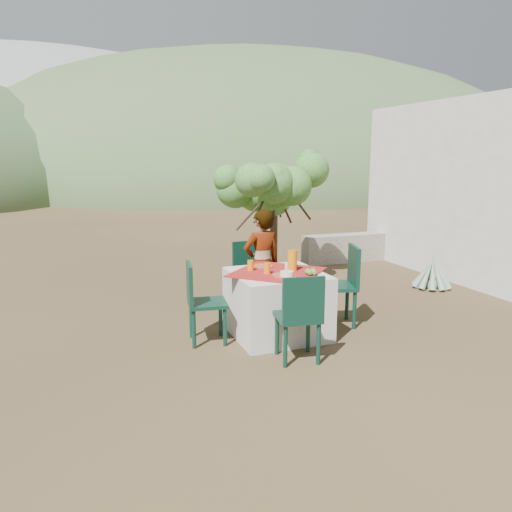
{
  "coord_description": "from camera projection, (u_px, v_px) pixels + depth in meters",
  "views": [
    {
      "loc": [
        -1.86,
        -5.15,
        2.06
      ],
      "look_at": [
        0.19,
        0.42,
        0.88
      ],
      "focal_mm": 35.0,
      "sensor_mm": 36.0,
      "label": 1
    }
  ],
  "objects": [
    {
      "name": "chair_far",
      "position": [
        251.0,
        273.0,
        6.74
      ],
      "size": [
        0.47,
        0.47,
        0.94
      ],
      "rotation": [
        0.0,
        0.0,
        0.08
      ],
      "color": "black",
      "rests_on": "ground"
    },
    {
      "name": "napkin_holder",
      "position": [
        288.0,
        266.0,
        5.84
      ],
      "size": [
        0.07,
        0.05,
        0.08
      ],
      "primitive_type": "cube",
      "rotation": [
        0.0,
        0.0,
        0.29
      ],
      "color": "white",
      "rests_on": "table"
    },
    {
      "name": "plate_far",
      "position": [
        263.0,
        266.0,
        5.99
      ],
      "size": [
        0.24,
        0.24,
        0.01
      ],
      "primitive_type": "cylinder",
      "color": "brown",
      "rests_on": "table"
    },
    {
      "name": "bowl_plate",
      "position": [
        287.0,
        277.0,
        5.47
      ],
      "size": [
        0.21,
        0.21,
        0.01
      ],
      "primitive_type": "cylinder",
      "color": "brown",
      "rests_on": "table"
    },
    {
      "name": "jar_right",
      "position": [
        294.0,
        263.0,
        5.99
      ],
      "size": [
        0.06,
        0.06,
        0.09
      ],
      "primitive_type": "cylinder",
      "color": "#C14E22",
      "rests_on": "table"
    },
    {
      "name": "chair_left",
      "position": [
        200.0,
        299.0,
        5.55
      ],
      "size": [
        0.48,
        0.48,
        0.91
      ],
      "rotation": [
        0.0,
        0.0,
        1.43
      ],
      "color": "black",
      "rests_on": "ground"
    },
    {
      "name": "agave",
      "position": [
        432.0,
        274.0,
        7.94
      ],
      "size": [
        0.62,
        0.63,
        0.66
      ],
      "rotation": [
        0.0,
        0.0,
        0.29
      ],
      "color": "gray",
      "rests_on": "ground"
    },
    {
      "name": "glass_far",
      "position": [
        251.0,
        265.0,
        5.79
      ],
      "size": [
        0.07,
        0.07,
        0.12
      ],
      "primitive_type": "cylinder",
      "color": "orange",
      "rests_on": "table"
    },
    {
      "name": "juice_pitcher",
      "position": [
        292.0,
        260.0,
        5.78
      ],
      "size": [
        0.11,
        0.11,
        0.24
      ],
      "primitive_type": "cylinder",
      "color": "orange",
      "rests_on": "table"
    },
    {
      "name": "person",
      "position": [
        262.0,
        264.0,
        6.38
      ],
      "size": [
        0.56,
        0.4,
        1.42
      ],
      "primitive_type": "imported",
      "rotation": [
        0.0,
        0.0,
        3.27
      ],
      "color": "#8C6651",
      "rests_on": "ground"
    },
    {
      "name": "ground",
      "position": [
        253.0,
        338.0,
        5.77
      ],
      "size": [
        160.0,
        160.0,
        0.0
      ],
      "primitive_type": "plane",
      "color": "#3A281A",
      "rests_on": "ground"
    },
    {
      "name": "shrub_tree",
      "position": [
        276.0,
        193.0,
        8.01
      ],
      "size": [
        1.61,
        1.58,
        1.89
      ],
      "color": "#403020",
      "rests_on": "ground"
    },
    {
      "name": "hill_far_center",
      "position": [
        49.0,
        177.0,
        52.27
      ],
      "size": [
        60.0,
        60.0,
        24.0
      ],
      "primitive_type": "ellipsoid",
      "color": "slate",
      "rests_on": "ground"
    },
    {
      "name": "fruit_cluster",
      "position": [
        311.0,
        272.0,
        5.58
      ],
      "size": [
        0.14,
        0.13,
        0.07
      ],
      "color": "#578A32",
      "rests_on": "table"
    },
    {
      "name": "white_bowl",
      "position": [
        287.0,
        274.0,
        5.47
      ],
      "size": [
        0.15,
        0.15,
        0.05
      ],
      "primitive_type": "cylinder",
      "color": "white",
      "rests_on": "bowl_plate"
    },
    {
      "name": "glass_near",
      "position": [
        267.0,
        268.0,
        5.63
      ],
      "size": [
        0.08,
        0.08,
        0.12
      ],
      "primitive_type": "cylinder",
      "color": "orange",
      "rests_on": "table"
    },
    {
      "name": "stone_wall",
      "position": [
        363.0,
        247.0,
        10.07
      ],
      "size": [
        2.6,
        0.35,
        0.55
      ],
      "primitive_type": "cube",
      "color": "gray",
      "rests_on": "ground"
    },
    {
      "name": "table",
      "position": [
        277.0,
        303.0,
        5.82
      ],
      "size": [
        1.3,
        1.3,
        0.76
      ],
      "color": "silver",
      "rests_on": "ground"
    },
    {
      "name": "plate_near",
      "position": [
        284.0,
        275.0,
        5.54
      ],
      "size": [
        0.25,
        0.25,
        0.01
      ],
      "primitive_type": "cylinder",
      "color": "brown",
      "rests_on": "table"
    },
    {
      "name": "guesthouse",
      "position": [
        509.0,
        188.0,
        9.04
      ],
      "size": [
        3.2,
        4.2,
        3.0
      ],
      "primitive_type": "cube",
      "color": "silver",
      "rests_on": "ground"
    },
    {
      "name": "chair_near",
      "position": [
        300.0,
        314.0,
        4.99
      ],
      "size": [
        0.48,
        0.48,
        0.92
      ],
      "rotation": [
        0.0,
        0.0,
        2.99
      ],
      "color": "black",
      "rests_on": "ground"
    },
    {
      "name": "hill_far_right",
      "position": [
        345.0,
        175.0,
        57.6
      ],
      "size": [
        36.0,
        36.0,
        14.0
      ],
      "primitive_type": "ellipsoid",
      "color": "slate",
      "rests_on": "ground"
    },
    {
      "name": "hill_near_right",
      "position": [
        242.0,
        181.0,
        42.97
      ],
      "size": [
        48.0,
        48.0,
        20.0
      ],
      "primitive_type": "ellipsoid",
      "color": "#3F5630",
      "rests_on": "ground"
    },
    {
      "name": "jar_left",
      "position": [
        295.0,
        265.0,
        5.87
      ],
      "size": [
        0.06,
        0.06,
        0.09
      ],
      "primitive_type": "cylinder",
      "color": "#C14E22",
      "rests_on": "table"
    },
    {
      "name": "chair_right",
      "position": [
        344.0,
        281.0,
        6.15
      ],
      "size": [
        0.57,
        0.57,
        0.99
      ],
      "rotation": [
        0.0,
        0.0,
        4.42
      ],
      "color": "black",
      "rests_on": "ground"
    }
  ]
}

